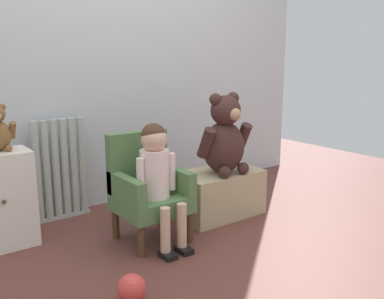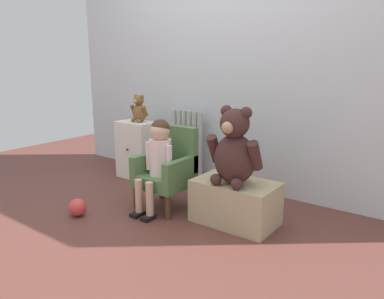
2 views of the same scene
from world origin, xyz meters
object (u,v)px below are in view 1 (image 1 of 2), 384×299
(child_figure, at_px, (157,168))
(large_teddy_bear, at_px, (225,138))
(toy_ball, at_px, (132,288))
(child_armchair, at_px, (148,188))
(radiator, at_px, (61,170))
(low_bench, at_px, (218,193))

(child_figure, relative_size, large_teddy_bear, 1.33)
(toy_ball, bearing_deg, child_armchair, 52.81)
(radiator, relative_size, toy_ball, 5.12)
(child_armchair, height_order, low_bench, child_armchair)
(child_armchair, height_order, child_figure, child_figure)
(large_teddy_bear, relative_size, toy_ball, 4.06)
(child_figure, relative_size, low_bench, 1.23)
(child_figure, height_order, large_teddy_bear, large_teddy_bear)
(radiator, xyz_separation_m, toy_ball, (-0.13, -1.19, -0.27))
(child_armchair, relative_size, toy_ball, 4.83)
(toy_ball, bearing_deg, radiator, 84.01)
(radiator, bearing_deg, low_bench, -33.53)
(radiator, xyz_separation_m, low_bench, (0.89, -0.59, -0.18))
(child_armchair, xyz_separation_m, low_bench, (0.59, 0.05, -0.16))
(radiator, height_order, child_armchair, radiator)
(child_figure, bearing_deg, radiator, 111.84)
(radiator, distance_m, large_teddy_bear, 1.12)
(radiator, height_order, low_bench, radiator)
(large_teddy_bear, bearing_deg, radiator, 144.70)
(child_figure, distance_m, large_teddy_bear, 0.62)
(child_figure, bearing_deg, toy_ball, -133.14)
(radiator, height_order, toy_ball, radiator)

